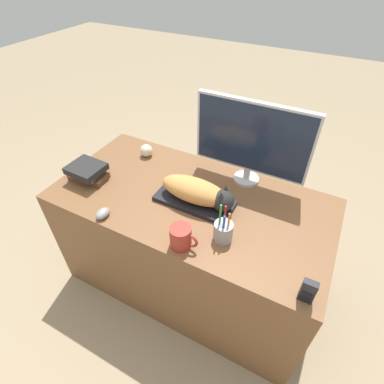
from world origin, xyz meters
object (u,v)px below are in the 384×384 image
(coffee_mug, at_px, (181,237))
(computer_mouse, at_px, (103,213))
(keyboard, at_px, (194,201))
(monitor, at_px, (252,140))
(baseball, at_px, (146,151))
(pen_cup, at_px, (223,231))
(book_stack, at_px, (87,172))
(cat, at_px, (200,192))
(phone, at_px, (308,291))

(coffee_mug, bearing_deg, computer_mouse, -176.91)
(keyboard, relative_size, computer_mouse, 5.08)
(computer_mouse, relative_size, coffee_mug, 0.60)
(monitor, height_order, coffee_mug, monitor)
(monitor, bearing_deg, baseball, -174.88)
(keyboard, xyz_separation_m, pen_cup, (0.22, -0.15, 0.04))
(monitor, xyz_separation_m, book_stack, (-0.79, -0.41, -0.21))
(coffee_mug, relative_size, baseball, 1.73)
(keyboard, bearing_deg, book_stack, -170.48)
(cat, distance_m, pen_cup, 0.25)
(keyboard, distance_m, pen_cup, 0.28)
(coffee_mug, height_order, pen_cup, pen_cup)
(book_stack, bearing_deg, phone, -8.38)
(baseball, bearing_deg, monitor, 5.12)
(phone, bearing_deg, monitor, 127.33)
(keyboard, relative_size, monitor, 0.67)
(keyboard, height_order, baseball, baseball)
(phone, height_order, book_stack, phone)
(pen_cup, bearing_deg, monitor, 96.59)
(baseball, height_order, phone, phone)
(phone, bearing_deg, cat, 154.15)
(cat, bearing_deg, monitor, 64.63)
(cat, xyz_separation_m, baseball, (-0.49, 0.24, -0.05))
(computer_mouse, bearing_deg, book_stack, 144.09)
(monitor, bearing_deg, computer_mouse, -131.12)
(phone, bearing_deg, book_stack, 171.62)
(book_stack, bearing_deg, pen_cup, -3.41)
(keyboard, bearing_deg, phone, -24.78)
(pen_cup, bearing_deg, cat, 141.77)
(monitor, xyz_separation_m, computer_mouse, (-0.52, -0.60, -0.24))
(coffee_mug, height_order, book_stack, coffee_mug)
(keyboard, height_order, computer_mouse, computer_mouse)
(keyboard, xyz_separation_m, computer_mouse, (-0.35, -0.30, 0.01))
(monitor, xyz_separation_m, coffee_mug, (-0.10, -0.58, -0.21))
(coffee_mug, bearing_deg, cat, 99.84)
(pen_cup, bearing_deg, coffee_mug, -140.80)
(cat, height_order, pen_cup, pen_cup)
(keyboard, distance_m, coffee_mug, 0.29)
(baseball, distance_m, book_stack, 0.38)
(monitor, relative_size, baseball, 7.93)
(pen_cup, xyz_separation_m, book_stack, (-0.84, 0.05, 0.00))
(book_stack, bearing_deg, monitor, 27.13)
(phone, bearing_deg, coffee_mug, 178.76)
(monitor, bearing_deg, keyboard, -119.71)
(computer_mouse, xyz_separation_m, book_stack, (-0.27, 0.19, 0.03))
(cat, relative_size, coffee_mug, 2.94)
(cat, distance_m, monitor, 0.38)
(pen_cup, distance_m, phone, 0.42)
(book_stack, bearing_deg, cat, 9.10)
(pen_cup, height_order, book_stack, pen_cup)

